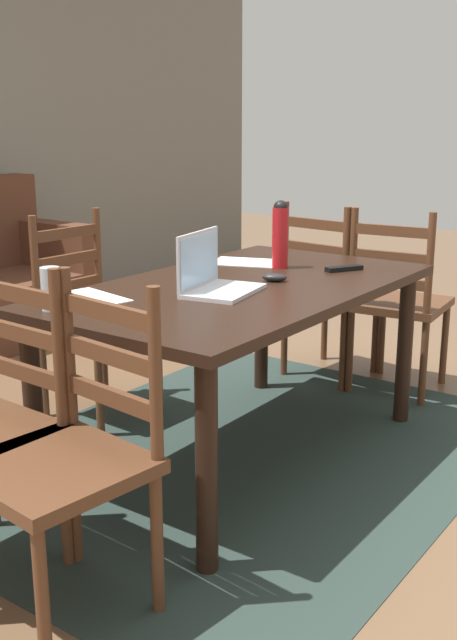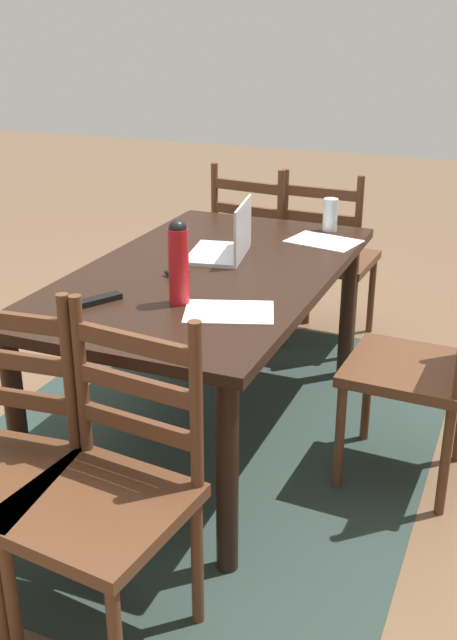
{
  "view_description": "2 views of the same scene",
  "coord_description": "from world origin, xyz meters",
  "px_view_note": "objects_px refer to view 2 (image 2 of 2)",
  "views": [
    {
      "loc": [
        -2.42,
        -1.67,
        1.37
      ],
      "look_at": [
        0.04,
        0.09,
        0.56
      ],
      "focal_mm": 42.74,
      "sensor_mm": 36.0,
      "label": 1
    },
    {
      "loc": [
        2.52,
        1.13,
        1.65
      ],
      "look_at": [
        -0.14,
        0.03,
        0.47
      ],
      "focal_mm": 41.85,
      "sensor_mm": 36.0,
      "label": 2
    }
  ],
  "objects_px": {
    "chair_left_near": "(260,252)",
    "computer_mouse": "(177,272)",
    "chair_right_far": "(106,497)",
    "tv_remote": "(98,300)",
    "laptop": "(228,243)",
    "water_bottle": "(178,261)",
    "chair_left_far": "(328,260)",
    "dining_table": "(209,290)",
    "chair_far_head": "(420,368)",
    "drinking_glass": "(330,215)"
  },
  "relations": [
    {
      "from": "computer_mouse",
      "to": "chair_right_far",
      "type": "bearing_deg",
      "value": -10.28
    },
    {
      "from": "water_bottle",
      "to": "tv_remote",
      "type": "height_order",
      "value": "water_bottle"
    },
    {
      "from": "chair_far_head",
      "to": "chair_right_far",
      "type": "height_order",
      "value": "same"
    },
    {
      "from": "water_bottle",
      "to": "computer_mouse",
      "type": "height_order",
      "value": "water_bottle"
    },
    {
      "from": "dining_table",
      "to": "laptop",
      "type": "relative_size",
      "value": 4.67
    },
    {
      "from": "chair_left_near",
      "to": "laptop",
      "type": "height_order",
      "value": "laptop"
    },
    {
      "from": "drinking_glass",
      "to": "chair_left_far",
      "type": "bearing_deg",
      "value": -165.51
    },
    {
      "from": "chair_right_far",
      "to": "chair_left_far",
      "type": "xyz_separation_m",
      "value": [
        -2.24,
        -0.01,
        0.0
      ]
    },
    {
      "from": "chair_left_near",
      "to": "computer_mouse",
      "type": "distance_m",
      "value": 1.28
    },
    {
      "from": "dining_table",
      "to": "chair_left_far",
      "type": "bearing_deg",
      "value": 170.54
    },
    {
      "from": "chair_left_far",
      "to": "tv_remote",
      "type": "bearing_deg",
      "value": -13.69
    },
    {
      "from": "water_bottle",
      "to": "drinking_glass",
      "type": "height_order",
      "value": "water_bottle"
    },
    {
      "from": "dining_table",
      "to": "tv_remote",
      "type": "distance_m",
      "value": 0.53
    },
    {
      "from": "laptop",
      "to": "computer_mouse",
      "type": "height_order",
      "value": "laptop"
    },
    {
      "from": "dining_table",
      "to": "chair_far_head",
      "type": "bearing_deg",
      "value": 89.88
    },
    {
      "from": "chair_left_near",
      "to": "chair_left_far",
      "type": "relative_size",
      "value": 1.0
    },
    {
      "from": "dining_table",
      "to": "water_bottle",
      "type": "relative_size",
      "value": 5.64
    },
    {
      "from": "dining_table",
      "to": "chair_far_head",
      "type": "height_order",
      "value": "chair_far_head"
    },
    {
      "from": "water_bottle",
      "to": "computer_mouse",
      "type": "distance_m",
      "value": 0.32
    },
    {
      "from": "dining_table",
      "to": "tv_remote",
      "type": "xyz_separation_m",
      "value": [
        0.48,
        -0.2,
        0.1
      ]
    },
    {
      "from": "chair_far_head",
      "to": "chair_left_near",
      "type": "distance_m",
      "value": 1.52
    },
    {
      "from": "dining_table",
      "to": "laptop",
      "type": "bearing_deg",
      "value": 177.05
    },
    {
      "from": "dining_table",
      "to": "computer_mouse",
      "type": "distance_m",
      "value": 0.18
    },
    {
      "from": "chair_far_head",
      "to": "chair_left_far",
      "type": "distance_m",
      "value": 1.3
    },
    {
      "from": "chair_left_far",
      "to": "laptop",
      "type": "relative_size",
      "value": 2.68
    },
    {
      "from": "water_bottle",
      "to": "dining_table",
      "type": "bearing_deg",
      "value": -171.3
    },
    {
      "from": "chair_right_far",
      "to": "computer_mouse",
      "type": "height_order",
      "value": "chair_right_far"
    },
    {
      "from": "water_bottle",
      "to": "laptop",
      "type": "bearing_deg",
      "value": -175.05
    },
    {
      "from": "tv_remote",
      "to": "chair_right_far",
      "type": "bearing_deg",
      "value": -29.04
    },
    {
      "from": "chair_far_head",
      "to": "water_bottle",
      "type": "height_order",
      "value": "water_bottle"
    },
    {
      "from": "dining_table",
      "to": "water_bottle",
      "type": "distance_m",
      "value": 0.45
    },
    {
      "from": "drinking_glass",
      "to": "computer_mouse",
      "type": "height_order",
      "value": "drinking_glass"
    },
    {
      "from": "dining_table",
      "to": "chair_left_near",
      "type": "xyz_separation_m",
      "value": [
        -1.12,
        -0.19,
        -0.19
      ]
    },
    {
      "from": "chair_right_far",
      "to": "water_bottle",
      "type": "distance_m",
      "value": 0.86
    },
    {
      "from": "chair_left_near",
      "to": "laptop",
      "type": "relative_size",
      "value": 2.68
    },
    {
      "from": "water_bottle",
      "to": "computer_mouse",
      "type": "relative_size",
      "value": 2.94
    },
    {
      "from": "chair_far_head",
      "to": "computer_mouse",
      "type": "distance_m",
      "value": 0.97
    },
    {
      "from": "chair_right_far",
      "to": "water_bottle",
      "type": "relative_size",
      "value": 3.23
    },
    {
      "from": "chair_left_near",
      "to": "chair_right_far",
      "type": "distance_m",
      "value": 2.27
    },
    {
      "from": "drinking_glass",
      "to": "tv_remote",
      "type": "xyz_separation_m",
      "value": [
        1.2,
        -0.49,
        -0.06
      ]
    },
    {
      "from": "chair_right_far",
      "to": "laptop",
      "type": "distance_m",
      "value": 1.35
    },
    {
      "from": "chair_left_near",
      "to": "water_bottle",
      "type": "height_order",
      "value": "water_bottle"
    },
    {
      "from": "chair_far_head",
      "to": "drinking_glass",
      "type": "xyz_separation_m",
      "value": [
        -0.72,
        -0.55,
        0.35
      ]
    },
    {
      "from": "chair_right_far",
      "to": "tv_remote",
      "type": "xyz_separation_m",
      "value": [
        -0.64,
        -0.4,
        0.28
      ]
    },
    {
      "from": "tv_remote",
      "to": "chair_left_near",
      "type": "bearing_deg",
      "value": 118.79
    },
    {
      "from": "laptop",
      "to": "tv_remote",
      "type": "xyz_separation_m",
      "value": [
        0.66,
        -0.21,
        -0.05
      ]
    },
    {
      "from": "water_bottle",
      "to": "tv_remote",
      "type": "distance_m",
      "value": 0.31
    },
    {
      "from": "chair_far_head",
      "to": "computer_mouse",
      "type": "bearing_deg",
      "value": -82.68
    },
    {
      "from": "tv_remote",
      "to": "water_bottle",
      "type": "bearing_deg",
      "value": 50.81
    },
    {
      "from": "laptop",
      "to": "chair_left_near",
      "type": "bearing_deg",
      "value": -167.84
    }
  ]
}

